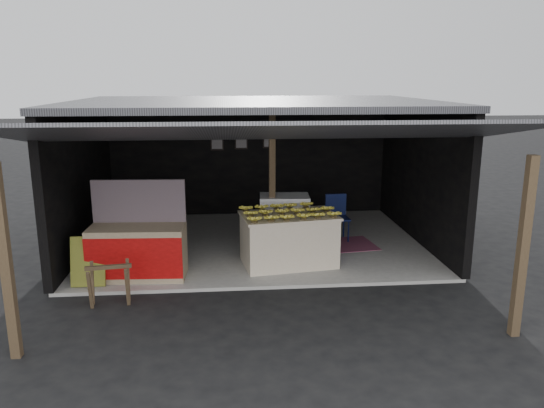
{
  "coord_description": "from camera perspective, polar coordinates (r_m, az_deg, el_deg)",
  "views": [
    {
      "loc": [
        -0.62,
        -8.27,
        3.46
      ],
      "look_at": [
        0.27,
        1.56,
        1.1
      ],
      "focal_mm": 35.0,
      "sensor_mm": 36.0,
      "label": 1
    }
  ],
  "objects": [
    {
      "name": "ground",
      "position": [
        8.98,
        -0.81,
        -9.2
      ],
      "size": [
        80.0,
        80.0,
        0.0
      ],
      "primitive_type": "plane",
      "color": "black",
      "rests_on": "ground"
    },
    {
      "name": "shophouse",
      "position": [
        11.18,
        -1.95,
        6.46
      ],
      "size": [
        7.4,
        7.29,
        3.02
      ],
      "color": "black",
      "rests_on": "ground"
    },
    {
      "name": "banana_table",
      "position": [
        9.85,
        1.81,
        -3.81
      ],
      "size": [
        1.86,
        1.3,
        0.95
      ],
      "rotation": [
        0.0,
        0.0,
        0.15
      ],
      "color": "silver",
      "rests_on": "concrete_slab"
    },
    {
      "name": "banana_pile",
      "position": [
        9.69,
        1.83,
        -0.6
      ],
      "size": [
        1.72,
        1.19,
        0.19
      ],
      "primitive_type": null,
      "rotation": [
        0.0,
        0.0,
        0.15
      ],
      "color": "gold",
      "rests_on": "banana_table"
    },
    {
      "name": "white_crate",
      "position": [
        10.75,
        1.34,
        -1.94
      ],
      "size": [
        1.03,
        0.74,
        1.1
      ],
      "rotation": [
        0.0,
        0.0,
        -0.07
      ],
      "color": "white",
      "rests_on": "concrete_slab"
    },
    {
      "name": "green_signboard",
      "position": [
        9.37,
        -19.2,
        -5.86
      ],
      "size": [
        0.56,
        0.25,
        0.82
      ],
      "primitive_type": "cube",
      "rotation": [
        -0.25,
        0.0,
        0.0
      ],
      "color": "black",
      "rests_on": "concrete_slab"
    },
    {
      "name": "sawhorse",
      "position": [
        8.62,
        -17.11,
        -7.84
      ],
      "size": [
        0.69,
        0.65,
        0.66
      ],
      "rotation": [
        0.0,
        0.0,
        0.13
      ],
      "color": "#4B3A25",
      "rests_on": "ground"
    },
    {
      "name": "concrete_slab",
      "position": [
        11.32,
        -1.78,
        -4.2
      ],
      "size": [
        7.0,
        5.0,
        0.06
      ],
      "primitive_type": "cube",
      "color": "gray",
      "rests_on": "ground"
    },
    {
      "name": "plastic_chair",
      "position": [
        11.44,
        6.97,
        -0.96
      ],
      "size": [
        0.48,
        0.48,
        0.97
      ],
      "rotation": [
        0.0,
        0.0,
        0.05
      ],
      "color": "#0B123C",
      "rests_on": "concrete_slab"
    },
    {
      "name": "picture_frames",
      "position": [
        13.26,
        -3.18,
        6.8
      ],
      "size": [
        1.62,
        0.04,
        0.46
      ],
      "color": "black",
      "rests_on": "shophouse"
    },
    {
      "name": "neighbor_stall",
      "position": [
        9.49,
        -14.23,
        -4.75
      ],
      "size": [
        1.66,
        0.81,
        1.67
      ],
      "rotation": [
        0.0,
        0.0,
        -0.05
      ],
      "color": "#998466",
      "rests_on": "concrete_slab"
    },
    {
      "name": "magenta_rug",
      "position": [
        11.14,
        7.14,
        -4.4
      ],
      "size": [
        1.62,
        1.19,
        0.01
      ],
      "primitive_type": "cube",
      "rotation": [
        0.0,
        0.0,
        0.13
      ],
      "color": "maroon",
      "rests_on": "concrete_slab"
    },
    {
      "name": "water_barrel",
      "position": [
        10.34,
        5.83,
        -4.47
      ],
      "size": [
        0.31,
        0.31,
        0.46
      ],
      "primitive_type": "cylinder",
      "color": "#0E0C8A",
      "rests_on": "concrete_slab"
    }
  ]
}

